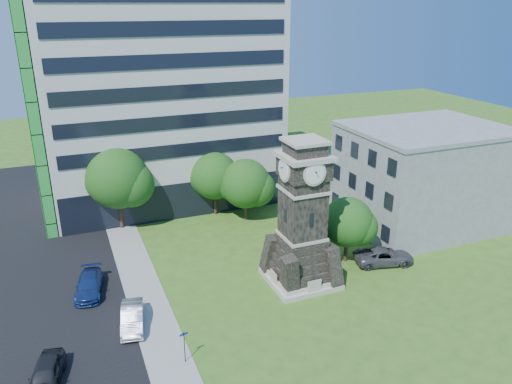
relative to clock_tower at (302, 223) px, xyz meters
name	(u,v)px	position (x,y,z in m)	size (l,w,h in m)	color
ground	(277,300)	(-3.00, -2.00, -5.28)	(160.00, 160.00, 0.00)	#375E1B
sidewalk	(144,292)	(-12.50, 3.00, -5.25)	(3.00, 70.00, 0.06)	gray
street	(30,316)	(-21.00, 3.00, -5.27)	(14.00, 80.00, 0.02)	black
clock_tower	(302,223)	(0.00, 0.00, 0.00)	(5.40, 5.40, 12.22)	#BEB5A6
office_tall	(157,76)	(-6.20, 23.84, 8.94)	(26.20, 15.11, 28.60)	silver
office_low	(423,176)	(16.97, 6.00, -0.07)	(15.20, 12.20, 10.40)	#9A9CA0
car_street_south	(46,374)	(-19.86, -5.12, -4.54)	(1.74, 4.34, 1.48)	black
car_street_mid	(132,318)	(-14.06, -1.13, -4.56)	(1.53, 4.38, 1.44)	#B1B3B9
car_street_north	(89,285)	(-16.55, 4.67, -4.58)	(1.96, 4.83, 1.40)	navy
car_east_lot	(384,256)	(8.23, -0.16, -4.55)	(2.43, 5.27, 1.46)	#535258
park_bench	(299,279)	(-0.37, -0.53, -4.78)	(1.84, 0.49, 0.95)	black
street_sign	(184,344)	(-11.53, -6.36, -3.82)	(0.56, 0.06, 2.34)	black
tree_nw	(118,180)	(-12.29, 16.37, -0.05)	(6.81, 6.19, 8.54)	#332114
tree_nc	(215,177)	(-2.18, 16.25, -1.00)	(5.67, 5.15, 7.04)	#332114
tree_ne	(246,185)	(0.37, 13.55, -1.35)	(5.74, 5.22, 6.70)	#332114
tree_east	(348,223)	(5.40, 1.56, -1.60)	(4.92, 4.47, 6.07)	#332114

